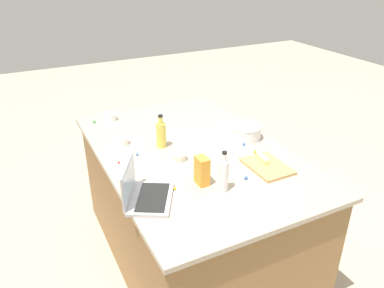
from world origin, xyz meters
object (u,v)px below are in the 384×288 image
at_px(ramekin_wide, 180,157).
at_px(cutting_board, 267,166).
at_px(ramekin_medium, 122,141).
at_px(butter_stick_left, 263,159).
at_px(laptop, 144,192).
at_px(bottle_vinegar, 224,175).
at_px(ramekin_small, 110,117).
at_px(bottle_oil, 161,134).
at_px(candy_bag, 202,171).
at_px(mixing_bowl_large, 245,131).

bearing_deg(ramekin_wide, cutting_board, -127.18).
relative_size(cutting_board, ramekin_medium, 3.28).
relative_size(butter_stick_left, ramekin_medium, 1.19).
height_order(laptop, bottle_vinegar, bottle_vinegar).
xyz_separation_m(ramekin_small, ramekin_wide, (-0.84, -0.23, -0.01)).
bearing_deg(bottle_oil, ramekin_small, 17.12).
distance_m(butter_stick_left, candy_bag, 0.45).
height_order(laptop, mixing_bowl_large, laptop).
bearing_deg(ramekin_small, candy_bag, -169.31).
bearing_deg(mixing_bowl_large, ramekin_wide, 98.46).
bearing_deg(ramekin_small, ramekin_wide, -164.99).
bearing_deg(ramekin_wide, bottle_oil, 8.96).
relative_size(bottle_vinegar, candy_bag, 1.44).
bearing_deg(mixing_bowl_large, cutting_board, 164.99).
distance_m(laptop, ramekin_small, 1.16).
height_order(laptop, ramekin_medium, laptop).
relative_size(bottle_oil, bottle_vinegar, 0.96).
bearing_deg(cutting_board, butter_stick_left, 0.00).
bearing_deg(butter_stick_left, cutting_board, 180.00).
xyz_separation_m(mixing_bowl_large, ramekin_small, (0.76, 0.78, -0.03)).
height_order(ramekin_wide, candy_bag, candy_bag).
height_order(laptop, bottle_oil, bottle_oil).
xyz_separation_m(laptop, ramekin_wide, (0.32, -0.36, -0.03)).
height_order(bottle_oil, cutting_board, bottle_oil).
height_order(laptop, cutting_board, laptop).
distance_m(laptop, butter_stick_left, 0.80).
relative_size(laptop, ramekin_wide, 4.46).
distance_m(bottle_vinegar, butter_stick_left, 0.40).
relative_size(cutting_board, butter_stick_left, 2.76).
xyz_separation_m(bottle_oil, ramekin_small, (0.62, 0.19, -0.07)).
bearing_deg(laptop, ramekin_medium, -7.84).
distance_m(laptop, mixing_bowl_large, 1.00).
relative_size(mixing_bowl_large, ramekin_wide, 2.76).
xyz_separation_m(laptop, ramekin_medium, (0.70, -0.10, -0.02)).
distance_m(cutting_board, ramekin_wide, 0.55).
xyz_separation_m(bottle_vinegar, butter_stick_left, (0.14, -0.37, -0.06)).
height_order(bottle_vinegar, cutting_board, bottle_vinegar).
bearing_deg(ramekin_medium, laptop, 172.16).
height_order(mixing_bowl_large, butter_stick_left, mixing_bowl_large).
xyz_separation_m(ramekin_medium, candy_bag, (-0.70, -0.26, 0.06)).
bearing_deg(cutting_board, bottle_vinegar, 103.86).
bearing_deg(butter_stick_left, bottle_vinegar, 110.48).
height_order(cutting_board, ramekin_medium, ramekin_medium).
bearing_deg(cutting_board, laptop, 88.65).
relative_size(ramekin_small, ramekin_wide, 1.26).
distance_m(laptop, bottle_vinegar, 0.45).
bearing_deg(mixing_bowl_large, laptop, 113.51).
relative_size(bottle_vinegar, ramekin_medium, 2.64).
xyz_separation_m(bottle_oil, ramekin_wide, (-0.22, -0.04, -0.07)).
bearing_deg(ramekin_medium, bottle_oil, -125.10).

